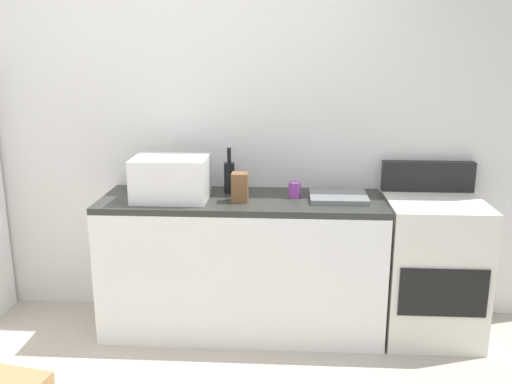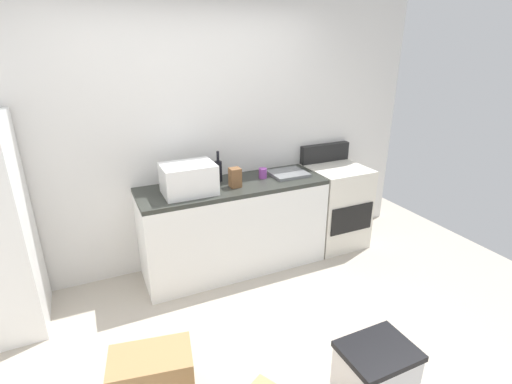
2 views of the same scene
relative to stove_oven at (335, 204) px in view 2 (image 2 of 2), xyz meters
The scene contains 11 objects.
ground_plane 1.99m from the stove_oven, 141.59° to the right, with size 6.00×6.00×0.00m, color #B2A899.
wall_back 1.77m from the stove_oven, 167.22° to the left, with size 5.00×0.10×2.60m, color silver.
kitchen_counter 1.22m from the stove_oven, behind, with size 1.80×0.60×0.90m.
stove_oven is the anchor object (origin of this frame).
microwave 1.76m from the stove_oven, behind, with size 0.46×0.34×0.27m, color white.
sink_basin 0.76m from the stove_oven, behind, with size 0.36×0.32×0.03m, color slate.
wine_bottle 1.43m from the stove_oven, behind, with size 0.07×0.07×0.30m.
coffee_mug 1.01m from the stove_oven, behind, with size 0.08×0.08×0.10m, color purple.
knife_block 1.34m from the stove_oven, behind, with size 0.10×0.10×0.18m, color brown.
cardboard_box_large 2.63m from the stove_oven, 151.02° to the right, with size 0.51×0.31×0.36m, color #A37A4C.
storage_bin 2.10m from the stove_oven, 118.15° to the right, with size 0.46×0.36×0.38m.
Camera 2 is at (-0.94, -1.99, 2.15)m, focal length 26.78 mm.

